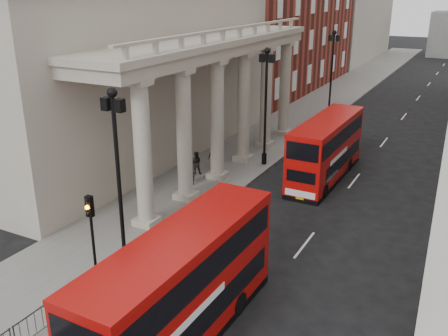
# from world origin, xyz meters

# --- Properties ---
(ground) EXTENTS (260.00, 260.00, 0.00)m
(ground) POSITION_xyz_m (0.00, 0.00, 0.00)
(ground) COLOR black
(ground) RESTS_ON ground
(sidewalk_west) EXTENTS (6.00, 140.00, 0.12)m
(sidewalk_west) POSITION_xyz_m (-3.00, 30.00, 0.06)
(sidewalk_west) COLOR slate
(sidewalk_west) RESTS_ON ground
(kerb) EXTENTS (0.20, 140.00, 0.14)m
(kerb) POSITION_xyz_m (-0.05, 30.00, 0.07)
(kerb) COLOR slate
(kerb) RESTS_ON ground
(portico_building) EXTENTS (9.00, 28.00, 12.00)m
(portico_building) POSITION_xyz_m (-10.50, 18.00, 6.00)
(portico_building) COLOR #A49A89
(portico_building) RESTS_ON ground
(west_building_far) EXTENTS (9.00, 30.00, 20.00)m
(west_building_far) POSITION_xyz_m (-10.50, 80.00, 10.00)
(west_building_far) COLOR #A49A89
(west_building_far) RESTS_ON ground
(lamp_post_south) EXTENTS (1.05, 0.44, 8.32)m
(lamp_post_south) POSITION_xyz_m (-0.60, 4.00, 4.91)
(lamp_post_south) COLOR black
(lamp_post_south) RESTS_ON sidewalk_west
(lamp_post_mid) EXTENTS (1.05, 0.44, 8.32)m
(lamp_post_mid) POSITION_xyz_m (-0.60, 20.00, 4.91)
(lamp_post_mid) COLOR black
(lamp_post_mid) RESTS_ON sidewalk_west
(lamp_post_north) EXTENTS (1.05, 0.44, 8.32)m
(lamp_post_north) POSITION_xyz_m (-0.60, 36.00, 4.91)
(lamp_post_north) COLOR black
(lamp_post_north) RESTS_ON sidewalk_west
(traffic_light) EXTENTS (0.28, 0.33, 4.30)m
(traffic_light) POSITION_xyz_m (-0.50, 1.98, 3.11)
(traffic_light) COLOR black
(traffic_light) RESTS_ON sidewalk_west
(crowd_barriers) EXTENTS (0.50, 18.75, 1.10)m
(crowd_barriers) POSITION_xyz_m (-0.35, 2.23, 0.67)
(crowd_barriers) COLOR gray
(crowd_barriers) RESTS_ON sidewalk_west
(bus_near) EXTENTS (2.56, 9.97, 4.29)m
(bus_near) POSITION_xyz_m (4.41, 1.11, 2.24)
(bus_near) COLOR #A60A07
(bus_near) RESTS_ON ground
(bus_far) EXTENTS (2.44, 9.57, 4.12)m
(bus_far) POSITION_xyz_m (4.06, 19.58, 2.15)
(bus_far) COLOR #BE0B08
(bus_far) RESTS_ON ground
(pedestrian_a) EXTENTS (0.73, 0.57, 1.77)m
(pedestrian_a) POSITION_xyz_m (-3.18, 14.13, 1.00)
(pedestrian_a) COLOR black
(pedestrian_a) RESTS_ON sidewalk_west
(pedestrian_b) EXTENTS (0.96, 0.89, 1.59)m
(pedestrian_b) POSITION_xyz_m (-3.93, 15.95, 0.92)
(pedestrian_b) COLOR black
(pedestrian_b) RESTS_ON sidewalk_west
(pedestrian_c) EXTENTS (0.89, 0.63, 1.74)m
(pedestrian_c) POSITION_xyz_m (-3.52, 17.80, 0.99)
(pedestrian_c) COLOR black
(pedestrian_c) RESTS_ON sidewalk_west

